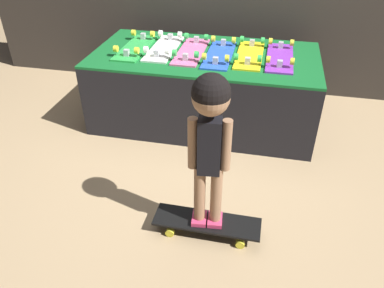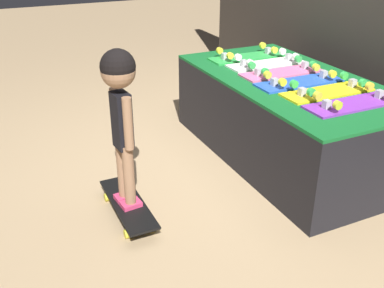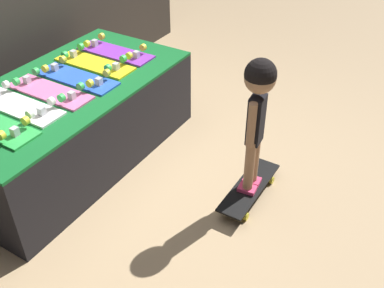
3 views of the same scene
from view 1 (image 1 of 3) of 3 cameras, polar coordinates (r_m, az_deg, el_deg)
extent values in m
plane|color=tan|center=(2.93, -0.29, -1.70)|extent=(16.00, 16.00, 0.00)
cube|color=black|center=(3.27, 1.93, 8.41)|extent=(1.84, 0.95, 0.59)
cube|color=#146028|center=(3.15, 2.04, 13.41)|extent=(1.84, 0.95, 0.02)
cube|color=green|center=(3.29, -8.59, 14.30)|extent=(0.21, 0.63, 0.01)
cube|color=#B7B7BC|center=(3.46, -7.45, 15.98)|extent=(0.04, 0.04, 0.05)
cylinder|color=yellow|center=(3.43, -6.05, 16.34)|extent=(0.03, 0.05, 0.05)
cylinder|color=yellow|center=(3.49, -8.90, 16.42)|extent=(0.03, 0.05, 0.05)
cube|color=#B7B7BC|center=(3.10, -9.94, 13.55)|extent=(0.04, 0.04, 0.05)
cylinder|color=yellow|center=(3.06, -8.42, 13.93)|extent=(0.03, 0.05, 0.05)
cylinder|color=yellow|center=(3.12, -11.53, 14.04)|extent=(0.03, 0.05, 0.05)
cube|color=white|center=(3.25, -4.29, 14.32)|extent=(0.21, 0.63, 0.01)
cube|color=#B7B7BC|center=(3.43, -3.33, 16.00)|extent=(0.04, 0.04, 0.05)
cylinder|color=white|center=(3.40, -1.87, 16.33)|extent=(0.03, 0.05, 0.05)
cylinder|color=white|center=(3.44, -4.80, 16.47)|extent=(0.03, 0.05, 0.05)
cube|color=#B7B7BC|center=(3.05, -5.40, 13.58)|extent=(0.04, 0.04, 0.05)
cylinder|color=white|center=(3.02, -3.80, 13.94)|extent=(0.03, 0.05, 0.05)
cylinder|color=white|center=(3.07, -7.04, 14.10)|extent=(0.03, 0.05, 0.05)
cube|color=pink|center=(3.17, -0.13, 13.90)|extent=(0.21, 0.63, 0.01)
cube|color=#B7B7BC|center=(3.35, 0.66, 15.63)|extent=(0.04, 0.04, 0.05)
cylinder|color=green|center=(3.33, 2.19, 15.93)|extent=(0.03, 0.05, 0.05)
cylinder|color=green|center=(3.36, -0.85, 16.14)|extent=(0.03, 0.05, 0.05)
cube|color=#B7B7BC|center=(2.97, -1.01, 13.13)|extent=(0.04, 0.04, 0.05)
cylinder|color=green|center=(2.94, 0.69, 13.47)|extent=(0.03, 0.05, 0.05)
cylinder|color=green|center=(2.98, -2.69, 13.70)|extent=(0.03, 0.05, 0.05)
cube|color=blue|center=(3.11, 4.20, 13.39)|extent=(0.21, 0.63, 0.01)
cube|color=#B7B7BC|center=(3.29, 4.80, 15.17)|extent=(0.04, 0.04, 0.05)
cylinder|color=yellow|center=(3.27, 6.38, 15.45)|extent=(0.03, 0.05, 0.05)
cylinder|color=yellow|center=(3.29, 3.26, 15.72)|extent=(0.03, 0.05, 0.05)
cube|color=#B7B7BC|center=(2.90, 3.59, 12.58)|extent=(0.04, 0.04, 0.05)
cylinder|color=yellow|center=(2.88, 5.36, 12.89)|extent=(0.03, 0.05, 0.05)
cylinder|color=yellow|center=(2.91, 1.87, 13.20)|extent=(0.03, 0.05, 0.05)
cube|color=yellow|center=(3.13, 8.77, 13.23)|extent=(0.21, 0.63, 0.01)
cube|color=#B7B7BC|center=(3.31, 9.14, 14.99)|extent=(0.04, 0.04, 0.05)
cylinder|color=green|center=(3.30, 10.74, 15.24)|extent=(0.03, 0.05, 0.05)
cylinder|color=green|center=(3.31, 7.63, 15.57)|extent=(0.03, 0.05, 0.05)
cube|color=#B7B7BC|center=(2.92, 8.47, 12.42)|extent=(0.04, 0.04, 0.05)
cylinder|color=green|center=(2.91, 10.26, 12.69)|extent=(0.03, 0.05, 0.05)
cylinder|color=green|center=(2.92, 6.77, 13.07)|extent=(0.03, 0.05, 0.05)
cube|color=purple|center=(3.12, 13.23, 12.68)|extent=(0.21, 0.63, 0.01)
cube|color=#B7B7BC|center=(3.31, 13.38, 14.47)|extent=(0.04, 0.04, 0.05)
cylinder|color=yellow|center=(3.30, 14.99, 14.68)|extent=(0.03, 0.05, 0.05)
cylinder|color=yellow|center=(3.30, 11.89, 15.08)|extent=(0.03, 0.05, 0.05)
cube|color=#B7B7BC|center=(2.92, 13.23, 11.83)|extent=(0.04, 0.04, 0.05)
cylinder|color=yellow|center=(2.91, 15.03, 12.07)|extent=(0.03, 0.05, 0.05)
cylinder|color=yellow|center=(2.90, 11.55, 12.51)|extent=(0.03, 0.05, 0.05)
cube|color=black|center=(2.27, 2.30, -11.74)|extent=(0.64, 0.18, 0.01)
cube|color=#B7B7BC|center=(2.28, 7.60, -13.01)|extent=(0.04, 0.04, 0.05)
cylinder|color=yellow|center=(2.35, 7.75, -12.08)|extent=(0.05, 0.03, 0.05)
cylinder|color=yellow|center=(2.25, 7.34, -14.87)|extent=(0.05, 0.03, 0.05)
cube|color=#B7B7BC|center=(2.33, -2.90, -11.50)|extent=(0.04, 0.04, 0.05)
cylinder|color=yellow|center=(2.40, -2.42, -10.65)|extent=(0.05, 0.03, 0.05)
cylinder|color=yellow|center=(2.30, -3.38, -13.28)|extent=(0.05, 0.03, 0.05)
cube|color=#E03D6B|center=(2.26, 3.51, -11.45)|extent=(0.10, 0.13, 0.03)
cylinder|color=#997051|center=(2.12, 3.70, -7.66)|extent=(0.07, 0.07, 0.37)
cube|color=#E03D6B|center=(2.26, 1.11, -11.28)|extent=(0.10, 0.13, 0.03)
cylinder|color=#997051|center=(2.12, 1.17, -7.49)|extent=(0.07, 0.07, 0.37)
cube|color=black|center=(1.92, 2.67, -0.42)|extent=(0.13, 0.10, 0.33)
cylinder|color=#997051|center=(1.91, 5.26, -0.23)|extent=(0.05, 0.05, 0.30)
cylinder|color=#997051|center=(1.92, 0.10, 0.09)|extent=(0.05, 0.05, 0.30)
sphere|color=#997051|center=(1.78, 2.91, 7.14)|extent=(0.19, 0.19, 0.19)
sphere|color=black|center=(1.77, 2.93, 7.82)|extent=(0.19, 0.19, 0.19)
camera|label=2|loc=(2.20, 77.24, 4.94)|focal=42.00mm
camera|label=3|loc=(2.54, -70.63, 23.34)|focal=42.00mm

